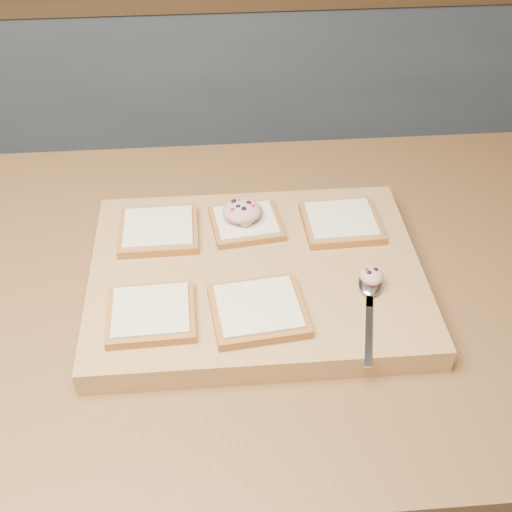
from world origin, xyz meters
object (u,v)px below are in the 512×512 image
Objects in this scene: cutting_board at (256,276)px; spoon at (370,290)px; bread_far_center at (246,223)px; tuna_salad_dollop at (242,211)px.

spoon is at bearing -23.57° from cutting_board.
tuna_salad_dollop is (-0.01, 0.00, 0.02)m from bread_far_center.
bread_far_center is 0.24m from spoon.
spoon reaches higher than cutting_board.
bread_far_center reaches higher than cutting_board.
cutting_board is 7.95× the size of tuna_salad_dollop.
bread_far_center is 1.92× the size of tuna_salad_dollop.
tuna_salad_dollop reaches higher than cutting_board.
bread_far_center is at bearing -29.77° from tuna_salad_dollop.
tuna_salad_dollop is at bearing 135.57° from spoon.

